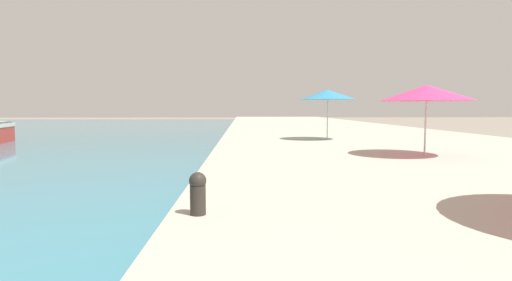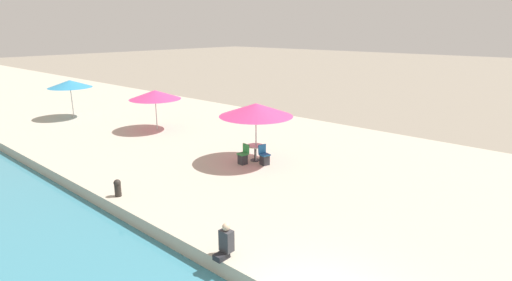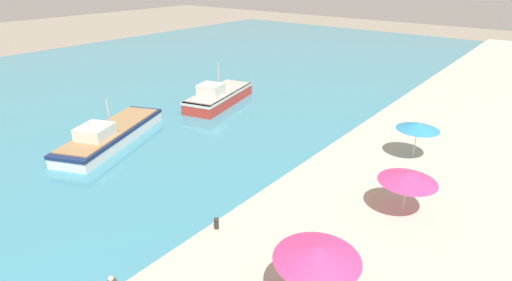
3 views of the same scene
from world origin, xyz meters
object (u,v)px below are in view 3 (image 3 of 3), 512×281
Objects in this scene: cafe_umbrella_pink at (317,253)px; cafe_umbrella_striped at (418,126)px; cafe_umbrella_white at (408,177)px; fishing_boat_near at (110,134)px; mooring_bollard at (216,223)px; fishing_boat_mid at (218,96)px.

cafe_umbrella_pink reaches higher than cafe_umbrella_striped.
cafe_umbrella_pink reaches higher than cafe_umbrella_white.
cafe_umbrella_white is (21.71, 3.72, 1.93)m from fishing_boat_near.
mooring_bollard is at bearing -133.24° from cafe_umbrella_white.
fishing_boat_mid reaches higher than mooring_bollard.
cafe_umbrella_pink reaches higher than mooring_bollard.
cafe_umbrella_pink is at bearing -93.49° from cafe_umbrella_white.
fishing_boat_near is 3.34× the size of cafe_umbrella_pink.
fishing_boat_mid is 14.53× the size of mooring_bollard.
cafe_umbrella_striped is 4.38× the size of mooring_bollard.
cafe_umbrella_white is at bearing 46.76° from mooring_bollard.
fishing_boat_mid is at bearing 132.83° from mooring_bollard.
cafe_umbrella_striped is at bearing -17.58° from fishing_boat_mid.
cafe_umbrella_striped reaches higher than mooring_bollard.
fishing_boat_near reaches higher than cafe_umbrella_pink.
cafe_umbrella_pink is 1.17× the size of cafe_umbrella_striped.
cafe_umbrella_striped is at bearing 70.70° from mooring_bollard.
mooring_bollard is (14.82, -3.61, 0.14)m from fishing_boat_near.
cafe_umbrella_pink is 6.81m from mooring_bollard.
mooring_bollard is (-6.37, 1.17, -2.09)m from cafe_umbrella_pink.
cafe_umbrella_striped is at bearing 5.36° from fishing_boat_near.
fishing_boat_near is 1.18× the size of fishing_boat_mid.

